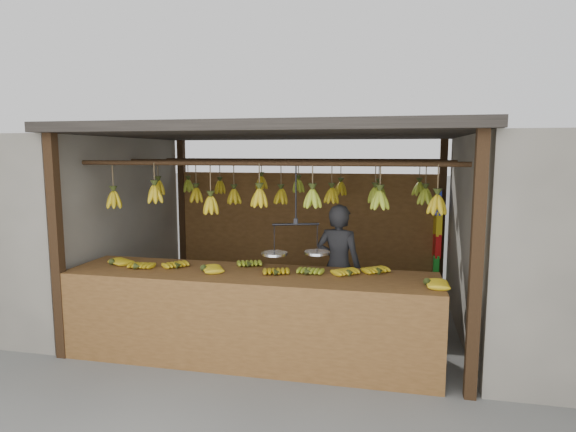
# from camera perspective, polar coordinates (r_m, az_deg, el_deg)

# --- Properties ---
(ground) EXTENTS (80.00, 80.00, 0.00)m
(ground) POSITION_cam_1_polar(r_m,az_deg,el_deg) (6.18, -0.60, -12.40)
(ground) COLOR #5B5B57
(stall) EXTENTS (4.30, 3.30, 2.40)m
(stall) POSITION_cam_1_polar(r_m,az_deg,el_deg) (6.13, 0.06, 6.26)
(stall) COLOR black
(stall) RESTS_ON ground
(neighbor_left) EXTENTS (3.00, 3.00, 2.30)m
(neighbor_left) POSITION_cam_1_polar(r_m,az_deg,el_deg) (7.55, -28.33, -0.66)
(neighbor_left) COLOR slate
(neighbor_left) RESTS_ON ground
(counter) EXTENTS (3.78, 0.86, 0.96)m
(counter) POSITION_cam_1_polar(r_m,az_deg,el_deg) (4.85, -4.95, -9.15)
(counter) COLOR brown
(counter) RESTS_ON ground
(hanging_bananas) EXTENTS (3.55, 2.21, 0.40)m
(hanging_bananas) POSITION_cam_1_polar(r_m,az_deg,el_deg) (5.83, -0.63, 2.72)
(hanging_bananas) COLOR #B59513
(hanging_bananas) RESTS_ON ground
(balance_scale) EXTENTS (0.67, 0.39, 0.92)m
(balance_scale) POSITION_cam_1_polar(r_m,az_deg,el_deg) (4.85, 0.93, -3.81)
(balance_scale) COLOR black
(balance_scale) RESTS_ON ground
(vendor) EXTENTS (0.61, 0.47, 1.51)m
(vendor) POSITION_cam_1_polar(r_m,az_deg,el_deg) (5.80, 5.99, -6.00)
(vendor) COLOR #262628
(vendor) RESTS_ON ground
(bag_bundles) EXTENTS (0.08, 0.26, 1.25)m
(bag_bundles) POSITION_cam_1_polar(r_m,az_deg,el_deg) (7.14, 17.27, -2.09)
(bag_bundles) COLOR #1426BF
(bag_bundles) RESTS_ON ground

